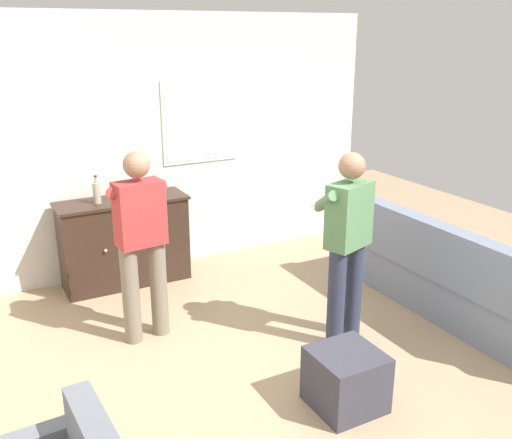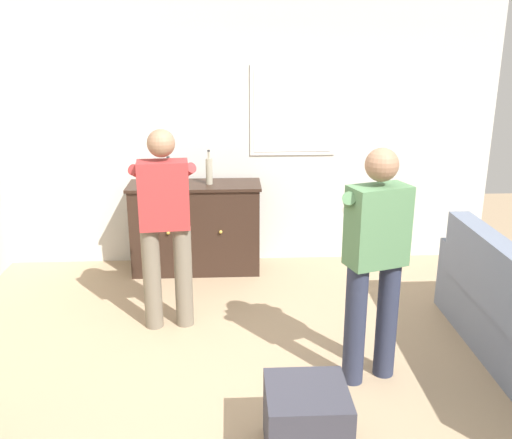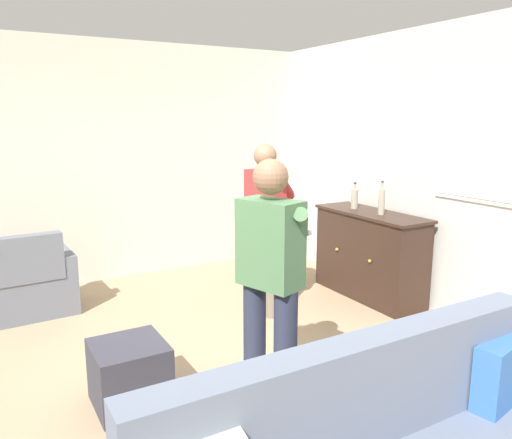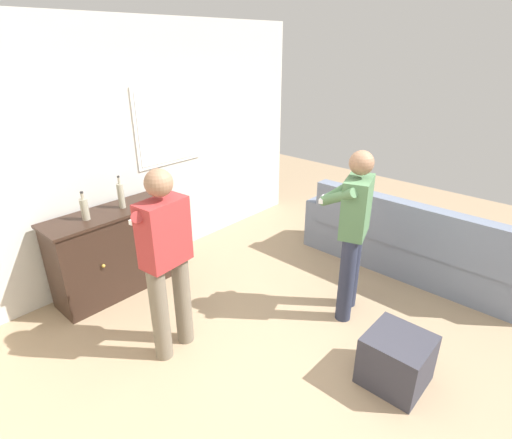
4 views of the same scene
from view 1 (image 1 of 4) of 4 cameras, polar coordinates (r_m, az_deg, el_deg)
The scene contains 9 objects.
ground at distance 4.70m, azimuth 2.46°, elevation -15.27°, with size 10.40×10.40×0.00m, color #9E8466.
wall_back_with_window at distance 6.45m, azimuth -9.53°, elevation 7.44°, with size 5.20×0.15×2.80m.
couch at distance 5.69m, azimuth 18.73°, elevation -5.92°, with size 0.57×2.59×0.94m.
sideboard_cabinet at distance 6.21m, azimuth -12.99°, elevation -2.18°, with size 1.35×0.49×0.94m.
bottle_wine_green at distance 6.05m, azimuth -11.97°, elevation 3.39°, with size 0.07×0.07×0.35m.
bottle_liquor_amber at distance 5.96m, azimuth -15.64°, elevation 2.62°, with size 0.08×0.08×0.29m.
ottoman at distance 4.30m, azimuth 8.97°, elevation -15.51°, with size 0.48×0.48×0.43m, color #33333D.
person_standing_left at distance 4.91m, azimuth -11.45°, elevation -1.79°, with size 0.56×0.49×1.68m.
person_standing_right at distance 4.83m, azimuth 9.06°, elevation -1.99°, with size 0.53×0.52×1.68m.
Camera 1 is at (-2.02, -3.34, 2.60)m, focal length 40.00 mm.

